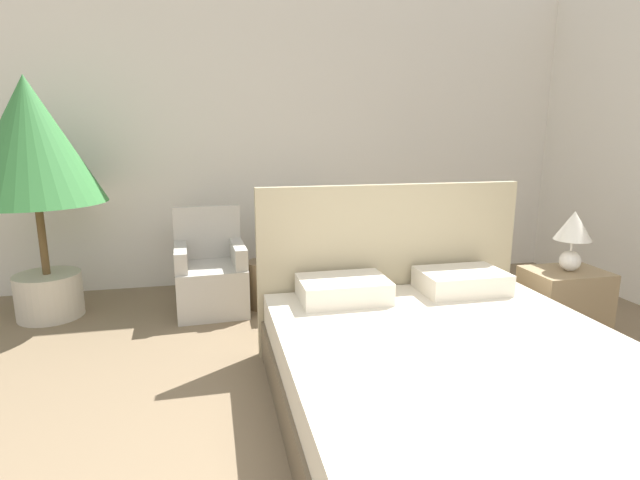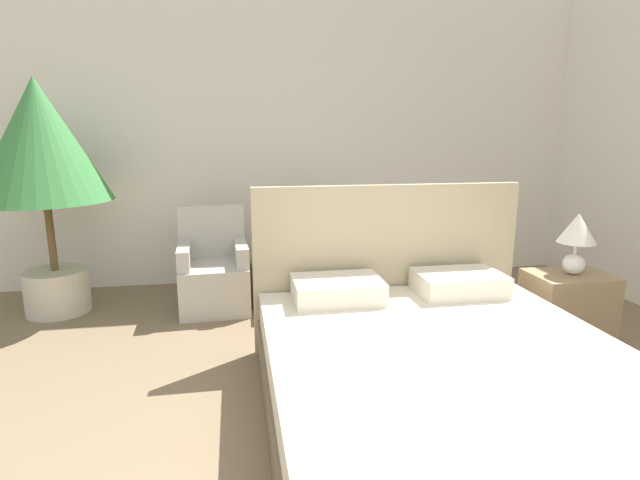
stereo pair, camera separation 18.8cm
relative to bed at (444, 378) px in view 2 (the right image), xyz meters
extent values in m
cube|color=silver|center=(-0.35, 2.80, 1.19)|extent=(10.00, 0.06, 2.90)
cube|color=brown|center=(0.00, -0.10, -0.13)|extent=(1.82, 2.14, 0.26)
cube|color=beige|center=(0.00, -0.10, 0.10)|extent=(1.78, 2.10, 0.20)
cube|color=tan|center=(0.00, 1.00, 0.32)|extent=(1.86, 0.06, 1.15)
cube|color=silver|center=(-0.41, 0.74, 0.27)|extent=(0.56, 0.39, 0.14)
cube|color=silver|center=(0.41, 0.74, 0.27)|extent=(0.56, 0.39, 0.14)
cube|color=#B7B2A8|center=(-1.23, 1.96, -0.06)|extent=(0.60, 0.63, 0.40)
cube|color=#B7B2A8|center=(-1.24, 2.23, 0.37)|extent=(0.57, 0.09, 0.46)
cube|color=#B7B2A8|center=(-1.46, 1.95, 0.23)|extent=(0.13, 0.54, 0.17)
cube|color=#B7B2A8|center=(-0.99, 1.97, 0.23)|extent=(0.13, 0.54, 0.17)
cube|color=#B7B2A8|center=(-0.33, 1.96, -0.06)|extent=(0.57, 0.60, 0.40)
cube|color=#B7B2A8|center=(-0.33, 2.23, 0.37)|extent=(0.57, 0.06, 0.46)
cube|color=#B7B2A8|center=(-0.57, 1.96, 0.23)|extent=(0.10, 0.54, 0.17)
cube|color=#B7B2A8|center=(-0.10, 1.96, 0.23)|extent=(0.10, 0.54, 0.17)
cylinder|color=beige|center=(-2.53, 2.12, -0.07)|extent=(0.51, 0.51, 0.37)
cylinder|color=brown|center=(-2.53, 2.12, 0.40)|extent=(0.06, 0.06, 0.58)
cone|color=#387F3D|center=(-2.53, 2.12, 1.18)|extent=(1.04, 1.04, 0.97)
cube|color=#937A56|center=(1.28, 0.80, 0.00)|extent=(0.54, 0.40, 0.52)
sphere|color=white|center=(1.28, 0.79, 0.34)|extent=(0.15, 0.15, 0.15)
cylinder|color=white|center=(1.28, 0.79, 0.45)|extent=(0.02, 0.02, 0.08)
cone|color=silver|center=(1.28, 0.79, 0.60)|extent=(0.25, 0.25, 0.21)
cylinder|color=brown|center=(-0.78, 1.97, -0.05)|extent=(0.30, 0.30, 0.41)
camera|label=1|loc=(-1.21, -2.18, 1.25)|focal=28.00mm
camera|label=2|loc=(-1.03, -2.21, 1.25)|focal=28.00mm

